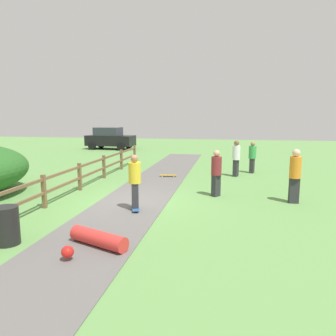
{
  "coord_description": "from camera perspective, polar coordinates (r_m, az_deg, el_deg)",
  "views": [
    {
      "loc": [
        3.19,
        -10.52,
        2.98
      ],
      "look_at": [
        0.98,
        1.36,
        1.0
      ],
      "focal_mm": 34.56,
      "sensor_mm": 36.0,
      "label": 1
    }
  ],
  "objects": [
    {
      "name": "ground_plane",
      "position": [
        11.39,
        -6.12,
        -5.91
      ],
      "size": [
        60.0,
        60.0,
        0.0
      ],
      "primitive_type": "plane",
      "color": "#60934C"
    },
    {
      "name": "bystander_green",
      "position": [
        17.29,
        14.65,
        2.09
      ],
      "size": [
        0.48,
        0.48,
        1.64
      ],
      "color": "#2D2D33",
      "rests_on": "ground_plane"
    },
    {
      "name": "skateboard_loose",
      "position": [
        15.72,
        0.03,
        -1.3
      ],
      "size": [
        0.82,
        0.28,
        0.08
      ],
      "color": "#BF8C19",
      "rests_on": "asphalt_path"
    },
    {
      "name": "bystander_maroon",
      "position": [
        12.0,
        8.52,
        -0.53
      ],
      "size": [
        0.53,
        0.53,
        1.72
      ],
      "color": "#2D2D33",
      "rests_on": "ground_plane"
    },
    {
      "name": "skater_fallen",
      "position": [
        7.66,
        -12.56,
        -12.2
      ],
      "size": [
        1.54,
        1.4,
        0.36
      ],
      "color": "red",
      "rests_on": "asphalt_path"
    },
    {
      "name": "wooden_fence",
      "position": [
        12.23,
        -17.94,
        -2.05
      ],
      "size": [
        0.12,
        18.12,
        1.1
      ],
      "color": "brown",
      "rests_on": "ground_plane"
    },
    {
      "name": "skater_riding",
      "position": [
        10.12,
        -5.88,
        -2.05
      ],
      "size": [
        0.48,
        0.82,
        1.75
      ],
      "color": "#265999",
      "rests_on": "asphalt_path"
    },
    {
      "name": "bystander_orange",
      "position": [
        11.75,
        21.49,
        -0.87
      ],
      "size": [
        0.41,
        0.41,
        1.86
      ],
      "color": "#2D2D33",
      "rests_on": "ground_plane"
    },
    {
      "name": "asphalt_path",
      "position": [
        11.39,
        -6.12,
        -5.86
      ],
      "size": [
        2.4,
        28.0,
        0.02
      ],
      "primitive_type": "cube",
      "color": "#605E5B",
      "rests_on": "ground_plane"
    },
    {
      "name": "trash_bin",
      "position": [
        8.47,
        -26.56,
        -9.08
      ],
      "size": [
        0.56,
        0.56,
        0.9
      ],
      "primitive_type": "cylinder",
      "color": "black",
      "rests_on": "ground_plane"
    },
    {
      "name": "bystander_white",
      "position": [
        16.12,
        11.92,
        1.96
      ],
      "size": [
        0.49,
        0.49,
        1.77
      ],
      "color": "#2D2D33",
      "rests_on": "ground_plane"
    },
    {
      "name": "parked_car_black",
      "position": [
        29.08,
        -10.22,
        5.17
      ],
      "size": [
        4.32,
        2.25,
        1.92
      ],
      "color": "black",
      "rests_on": "ground_plane"
    }
  ]
}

